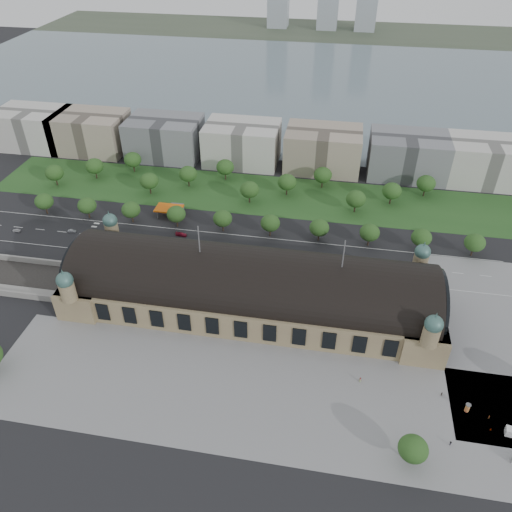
% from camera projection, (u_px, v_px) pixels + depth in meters
% --- Properties ---
extents(ground, '(900.00, 900.00, 0.00)m').
position_uv_depth(ground, '(251.00, 306.00, 206.92)').
color(ground, black).
rests_on(ground, ground).
extents(station, '(150.00, 48.40, 44.30)m').
position_uv_depth(station, '(251.00, 287.00, 200.79)').
color(station, '#97885D').
rests_on(station, ground).
extents(track_cutting, '(70.00, 24.00, 3.10)m').
position_uv_depth(track_cutting, '(5.00, 279.00, 220.10)').
color(track_cutting, black).
rests_on(track_cutting, ground).
extents(plaza_south, '(190.00, 48.00, 0.12)m').
position_uv_depth(plaza_south, '(256.00, 395.00, 170.77)').
color(plaza_south, gray).
rests_on(plaza_south, ground).
extents(plaza_east, '(56.00, 100.00, 0.12)m').
position_uv_depth(plaza_east, '(512.00, 338.00, 192.55)').
color(plaza_east, gray).
rests_on(plaza_east, ground).
extents(road_slab, '(260.00, 26.00, 0.10)m').
position_uv_depth(road_slab, '(224.00, 249.00, 239.73)').
color(road_slab, black).
rests_on(road_slab, ground).
extents(grass_belt, '(300.00, 45.00, 0.10)m').
position_uv_depth(grass_belt, '(255.00, 194.00, 282.49)').
color(grass_belt, '#265221').
rests_on(grass_belt, ground).
extents(petrol_station, '(14.00, 13.00, 5.05)m').
position_uv_depth(petrol_station, '(173.00, 208.00, 264.26)').
color(petrol_station, '#E15E0D').
rests_on(petrol_station, ground).
extents(lake, '(700.00, 320.00, 0.08)m').
position_uv_depth(lake, '(312.00, 82.00, 442.34)').
color(lake, slate).
rests_on(lake, ground).
extents(far_shore, '(700.00, 120.00, 0.14)m').
position_uv_depth(far_shore, '(326.00, 31.00, 600.34)').
color(far_shore, '#44513D').
rests_on(far_shore, ground).
extents(office_0, '(45.00, 32.00, 24.00)m').
position_uv_depth(office_0, '(34.00, 128.00, 328.54)').
color(office_0, silver).
rests_on(office_0, ground).
extents(office_1, '(45.00, 32.00, 24.00)m').
position_uv_depth(office_1, '(91.00, 132.00, 322.96)').
color(office_1, tan).
rests_on(office_1, ground).
extents(office_2, '(45.00, 32.00, 24.00)m').
position_uv_depth(office_2, '(165.00, 138.00, 315.99)').
color(office_2, gray).
rests_on(office_2, ground).
extents(office_3, '(45.00, 32.00, 24.00)m').
position_uv_depth(office_3, '(242.00, 143.00, 309.01)').
color(office_3, silver).
rests_on(office_3, ground).
extents(office_4, '(45.00, 32.00, 24.00)m').
position_uv_depth(office_4, '(323.00, 149.00, 302.04)').
color(office_4, tan).
rests_on(office_4, ground).
extents(office_5, '(45.00, 32.00, 24.00)m').
position_uv_depth(office_5, '(408.00, 155.00, 295.06)').
color(office_5, gray).
rests_on(office_5, ground).
extents(office_6, '(45.00, 32.00, 24.00)m').
position_uv_depth(office_6, '(487.00, 161.00, 288.79)').
color(office_6, silver).
rests_on(office_6, ground).
extents(tree_row_0, '(9.60, 9.60, 11.52)m').
position_uv_depth(tree_row_0, '(44.00, 201.00, 261.10)').
color(tree_row_0, '#2D2116').
rests_on(tree_row_0, ground).
extents(tree_row_1, '(9.60, 9.60, 11.52)m').
position_uv_depth(tree_row_1, '(87.00, 206.00, 257.75)').
color(tree_row_1, '#2D2116').
rests_on(tree_row_1, ground).
extents(tree_row_2, '(9.60, 9.60, 11.52)m').
position_uv_depth(tree_row_2, '(131.00, 210.00, 254.40)').
color(tree_row_2, '#2D2116').
rests_on(tree_row_2, ground).
extents(tree_row_3, '(9.60, 9.60, 11.52)m').
position_uv_depth(tree_row_3, '(176.00, 214.00, 251.06)').
color(tree_row_3, '#2D2116').
rests_on(tree_row_3, ground).
extents(tree_row_4, '(9.60, 9.60, 11.52)m').
position_uv_depth(tree_row_4, '(223.00, 218.00, 247.71)').
color(tree_row_4, '#2D2116').
rests_on(tree_row_4, ground).
extents(tree_row_5, '(9.60, 9.60, 11.52)m').
position_uv_depth(tree_row_5, '(270.00, 223.00, 244.36)').
color(tree_row_5, '#2D2116').
rests_on(tree_row_5, ground).
extents(tree_row_6, '(9.60, 9.60, 11.52)m').
position_uv_depth(tree_row_6, '(319.00, 228.00, 241.01)').
color(tree_row_6, '#2D2116').
rests_on(tree_row_6, ground).
extents(tree_row_7, '(9.60, 9.60, 11.52)m').
position_uv_depth(tree_row_7, '(370.00, 233.00, 237.66)').
color(tree_row_7, '#2D2116').
rests_on(tree_row_7, ground).
extents(tree_row_8, '(9.60, 9.60, 11.52)m').
position_uv_depth(tree_row_8, '(421.00, 238.00, 234.32)').
color(tree_row_8, '#2D2116').
rests_on(tree_row_8, ground).
extents(tree_row_9, '(9.60, 9.60, 11.52)m').
position_uv_depth(tree_row_9, '(475.00, 243.00, 230.97)').
color(tree_row_9, '#2D2116').
rests_on(tree_row_9, ground).
extents(tree_belt_0, '(10.40, 10.40, 12.48)m').
position_uv_depth(tree_belt_0, '(54.00, 173.00, 285.82)').
color(tree_belt_0, '#2D2116').
rests_on(tree_belt_0, ground).
extents(tree_belt_1, '(10.40, 10.40, 12.48)m').
position_uv_depth(tree_belt_1, '(94.00, 166.00, 292.65)').
color(tree_belt_1, '#2D2116').
rests_on(tree_belt_1, ground).
extents(tree_belt_2, '(10.40, 10.40, 12.48)m').
position_uv_depth(tree_belt_2, '(133.00, 160.00, 299.48)').
color(tree_belt_2, '#2D2116').
rests_on(tree_belt_2, ground).
extents(tree_belt_3, '(10.40, 10.40, 12.48)m').
position_uv_depth(tree_belt_3, '(149.00, 181.00, 277.87)').
color(tree_belt_3, '#2D2116').
rests_on(tree_belt_3, ground).
extents(tree_belt_4, '(10.40, 10.40, 12.48)m').
position_uv_depth(tree_belt_4, '(188.00, 174.00, 284.70)').
color(tree_belt_4, '#2D2116').
rests_on(tree_belt_4, ground).
extents(tree_belt_5, '(10.40, 10.40, 12.48)m').
position_uv_depth(tree_belt_5, '(225.00, 167.00, 291.53)').
color(tree_belt_5, '#2D2116').
rests_on(tree_belt_5, ground).
extents(tree_belt_6, '(10.40, 10.40, 12.48)m').
position_uv_depth(tree_belt_6, '(249.00, 190.00, 269.92)').
color(tree_belt_6, '#2D2116').
rests_on(tree_belt_6, ground).
extents(tree_belt_7, '(10.40, 10.40, 12.48)m').
position_uv_depth(tree_belt_7, '(287.00, 182.00, 276.75)').
color(tree_belt_7, '#2D2116').
rests_on(tree_belt_7, ground).
extents(tree_belt_8, '(10.40, 10.40, 12.48)m').
position_uv_depth(tree_belt_8, '(323.00, 175.00, 283.58)').
color(tree_belt_8, '#2D2116').
rests_on(tree_belt_8, ground).
extents(tree_belt_9, '(10.40, 10.40, 12.48)m').
position_uv_depth(tree_belt_9, '(356.00, 199.00, 261.97)').
color(tree_belt_9, '#2D2116').
rests_on(tree_belt_9, ground).
extents(tree_belt_10, '(10.40, 10.40, 12.48)m').
position_uv_depth(tree_belt_10, '(392.00, 191.00, 268.80)').
color(tree_belt_10, '#2D2116').
rests_on(tree_belt_10, ground).
extents(tree_belt_11, '(10.40, 10.40, 12.48)m').
position_uv_depth(tree_belt_11, '(426.00, 183.00, 275.63)').
color(tree_belt_11, '#2D2116').
rests_on(tree_belt_11, ground).
extents(tree_plaza_s, '(9.00, 9.00, 10.64)m').
position_uv_depth(tree_plaza_s, '(413.00, 449.00, 147.09)').
color(tree_plaza_s, '#2D2116').
rests_on(tree_plaza_s, ground).
extents(traffic_car_0, '(4.34, 1.98, 1.44)m').
position_uv_depth(traffic_car_0, '(17.00, 230.00, 251.28)').
color(traffic_car_0, silver).
rests_on(traffic_car_0, ground).
extents(traffic_car_1, '(4.12, 1.78, 1.32)m').
position_uv_depth(traffic_car_1, '(72.00, 231.00, 250.92)').
color(traffic_car_1, gray).
rests_on(traffic_car_1, ground).
extents(traffic_car_2, '(4.96, 2.76, 1.31)m').
position_uv_depth(traffic_car_2, '(136.00, 245.00, 241.41)').
color(traffic_car_2, black).
rests_on(traffic_car_2, ground).
extents(traffic_car_3, '(5.83, 2.73, 1.64)m').
position_uv_depth(traffic_car_3, '(181.00, 234.00, 248.21)').
color(traffic_car_3, maroon).
rests_on(traffic_car_3, ground).
extents(traffic_car_4, '(4.58, 2.04, 1.53)m').
position_uv_depth(traffic_car_4, '(291.00, 256.00, 234.01)').
color(traffic_car_4, '#1F1B4B').
rests_on(traffic_car_4, ground).
extents(traffic_car_6, '(5.78, 2.67, 1.61)m').
position_uv_depth(traffic_car_6, '(424.00, 276.00, 221.83)').
color(traffic_car_6, '#BABABC').
rests_on(traffic_car_6, ground).
extents(parked_car_0, '(4.30, 3.58, 1.39)m').
position_uv_depth(parked_car_0, '(148.00, 262.00, 230.36)').
color(parked_car_0, black).
rests_on(parked_car_0, ground).
extents(parked_car_1, '(6.03, 5.52, 1.56)m').
position_uv_depth(parked_car_1, '(105.00, 251.00, 236.67)').
color(parked_car_1, '#993413').
rests_on(parked_car_1, ground).
extents(parked_car_2, '(5.76, 3.92, 1.55)m').
position_uv_depth(parked_car_2, '(122.00, 253.00, 235.50)').
color(parked_car_2, '#1B294D').
rests_on(parked_car_2, ground).
extents(parked_car_3, '(4.27, 3.62, 1.38)m').
position_uv_depth(parked_car_3, '(147.00, 256.00, 233.82)').
color(parked_car_3, '#54555B').
rests_on(parked_car_3, ground).
extents(parked_car_4, '(3.94, 3.48, 1.29)m').
position_uv_depth(parked_car_4, '(159.00, 258.00, 233.00)').
color(parked_car_4, white).
rests_on(parked_car_4, ground).
extents(parked_car_5, '(5.64, 4.15, 1.42)m').
position_uv_depth(parked_car_5, '(199.00, 262.00, 230.25)').
color(parked_car_5, gray).
rests_on(parked_car_5, ground).
extents(parked_car_6, '(5.65, 3.85, 1.52)m').
position_uv_depth(parked_car_6, '(204.00, 268.00, 226.61)').
color(parked_car_6, black).
rests_on(parked_car_6, ground).
extents(bus_west, '(13.16, 4.22, 3.60)m').
position_uv_depth(bus_west, '(211.00, 252.00, 234.61)').
color(bus_west, '#AB431B').
rests_on(bus_west, ground).
extents(bus_mid, '(13.27, 4.31, 3.63)m').
position_uv_depth(bus_mid, '(280.00, 262.00, 228.35)').
color(bus_mid, beige).
rests_on(bus_mid, ground).
extents(bus_east, '(13.36, 4.35, 3.66)m').
position_uv_depth(bus_east, '(303.00, 263.00, 227.96)').
color(bus_east, '#B9B5AB').
rests_on(bus_east, ground).
extents(advertising_column, '(1.77, 1.77, 3.36)m').
position_uv_depth(advertising_column, '(467.00, 408.00, 164.70)').
color(advertising_column, '#B52D4A').
rests_on(advertising_column, ground).
extents(pedestrian_0, '(0.98, 0.59, 1.96)m').
position_uv_depth(pedestrian_0, '(360.00, 380.00, 174.97)').
color(pedestrian_0, gray).
rests_on(pedestrian_0, ground).
extents(pedestrian_1, '(0.76, 0.81, 1.86)m').
position_uv_depth(pedestrian_1, '(489.00, 417.00, 162.71)').
color(pedestrian_1, gray).
rests_on(pedestrian_1, ground).
extents(pedestrian_2, '(0.78, 0.87, 1.55)m').
position_uv_depth(pedestrian_2, '(442.00, 394.00, 170.36)').
color(pedestrian_2, gray).
rests_on(pedestrian_2, ground).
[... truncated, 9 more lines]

